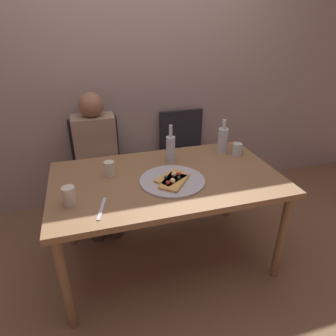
% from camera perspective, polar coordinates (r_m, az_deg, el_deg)
% --- Properties ---
extents(ground_plane, '(8.00, 8.00, 0.00)m').
position_cam_1_polar(ground_plane, '(2.46, -0.24, -16.95)').
color(ground_plane, brown).
extents(back_wall, '(6.00, 0.10, 2.60)m').
position_cam_1_polar(back_wall, '(2.86, -6.71, 18.68)').
color(back_wall, gray).
rests_on(back_wall, ground_plane).
extents(dining_table, '(1.55, 0.90, 0.74)m').
position_cam_1_polar(dining_table, '(2.05, -0.27, -3.51)').
color(dining_table, olive).
rests_on(dining_table, ground_plane).
extents(pizza_tray, '(0.44, 0.44, 0.01)m').
position_cam_1_polar(pizza_tray, '(1.95, 0.83, -2.43)').
color(pizza_tray, '#ADADB2').
rests_on(pizza_tray, dining_table).
extents(pizza_slice_last, '(0.24, 0.25, 0.05)m').
position_cam_1_polar(pizza_slice_last, '(1.90, 1.08, -2.70)').
color(pizza_slice_last, tan).
rests_on(pizza_slice_last, pizza_tray).
extents(pizza_slice_extra, '(0.26, 0.23, 0.05)m').
position_cam_1_polar(pizza_slice_extra, '(1.95, 0.82, -1.88)').
color(pizza_slice_extra, tan).
rests_on(pizza_slice_extra, pizza_tray).
extents(wine_bottle, '(0.08, 0.08, 0.27)m').
position_cam_1_polar(wine_bottle, '(2.38, 10.55, 5.38)').
color(wine_bottle, '#B2BCC1').
rests_on(wine_bottle, dining_table).
extents(beer_bottle, '(0.07, 0.07, 0.29)m').
position_cam_1_polar(beer_bottle, '(2.18, 0.51, 3.84)').
color(beer_bottle, '#B2BCC1').
rests_on(beer_bottle, dining_table).
extents(tumbler_near, '(0.07, 0.07, 0.10)m').
position_cam_1_polar(tumbler_near, '(2.38, 13.25, 3.56)').
color(tumbler_near, '#B7C6BC').
rests_on(tumbler_near, dining_table).
extents(tumbler_far, '(0.07, 0.07, 0.10)m').
position_cam_1_polar(tumbler_far, '(2.04, -11.30, -0.15)').
color(tumbler_far, beige).
rests_on(tumbler_far, dining_table).
extents(wine_glass, '(0.08, 0.08, 0.11)m').
position_cam_1_polar(wine_glass, '(1.79, -18.65, -5.14)').
color(wine_glass, beige).
rests_on(wine_glass, dining_table).
extents(table_knife, '(0.08, 0.22, 0.01)m').
position_cam_1_polar(table_knife, '(1.73, -12.74, -7.67)').
color(table_knife, '#B7B7BC').
rests_on(table_knife, dining_table).
extents(chair_left, '(0.44, 0.44, 0.90)m').
position_cam_1_polar(chair_left, '(2.82, -13.53, 1.18)').
color(chair_left, black).
rests_on(chair_left, ground_plane).
extents(chair_right, '(0.44, 0.44, 0.90)m').
position_cam_1_polar(chair_right, '(2.96, 3.20, 3.25)').
color(chair_right, black).
rests_on(chair_right, ground_plane).
extents(guest_in_sweater, '(0.36, 0.56, 1.17)m').
position_cam_1_polar(guest_in_sweater, '(2.63, -13.58, 2.31)').
color(guest_in_sweater, '#937A60').
rests_on(guest_in_sweater, ground_plane).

